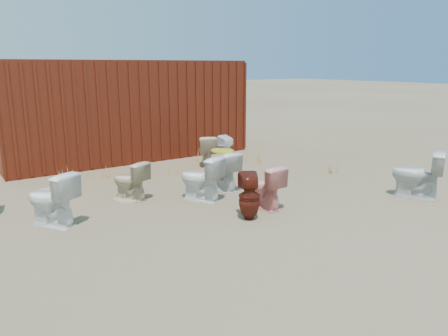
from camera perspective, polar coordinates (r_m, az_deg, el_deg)
ground at (r=7.24m, az=2.69°, el=-5.15°), size 100.00×100.00×0.00m
shipping_container at (r=11.50m, az=-13.16°, el=7.53°), size 6.00×2.40×2.40m
toilet_front_a at (r=6.79m, az=-21.63°, el=-3.80°), size 0.79×0.91×0.80m
toilet_front_pink at (r=7.12m, az=5.18°, el=-2.44°), size 0.47×0.75×0.72m
toilet_front_c at (r=7.49m, az=-3.07°, el=-1.36°), size 0.71×0.88×0.79m
toilet_front_maroon at (r=6.59m, az=3.31°, el=-3.73°), size 0.44×0.44×0.72m
toilet_front_e at (r=8.35m, az=23.90°, el=-0.77°), size 0.80×0.95×0.84m
toilet_back_beige_left at (r=7.72m, az=-12.21°, el=-1.61°), size 0.63×0.77×0.68m
toilet_back_beige_right at (r=10.10m, az=-2.27°, el=2.28°), size 0.65×0.80×0.72m
toilet_back_yellowlid at (r=8.12m, az=-0.26°, el=-0.37°), size 0.48×0.76×0.73m
toilet_back_e at (r=9.97m, az=0.35°, el=2.18°), size 0.35×0.35×0.73m
yellow_lid at (r=8.04m, az=-0.26°, el=2.26°), size 0.37×0.47×0.02m
loose_tank at (r=8.75m, az=-0.36°, el=-0.67°), size 0.53×0.32×0.35m
loose_lid_near at (r=7.77m, az=-12.71°, el=-4.06°), size 0.50×0.58×0.02m
loose_lid_far at (r=8.71m, az=-21.79°, el=-2.83°), size 0.56×0.59×0.02m
weed_clump_a at (r=9.28m, az=-19.82°, el=-0.72°), size 0.36×0.36×0.33m
weed_clump_b at (r=9.32m, az=-6.63°, el=-0.06°), size 0.32×0.32×0.30m
weed_clump_c at (r=10.36m, az=4.04°, el=1.52°), size 0.36×0.36×0.36m
weed_clump_d at (r=9.39m, az=-14.78°, el=-0.55°), size 0.30×0.30×0.22m
weed_clump_e at (r=10.74m, az=-2.78°, el=1.75°), size 0.34×0.34×0.28m
weed_clump_f at (r=9.69m, az=13.75°, el=-0.01°), size 0.28×0.28×0.24m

